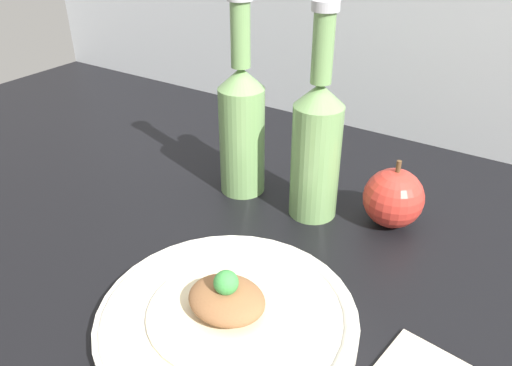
% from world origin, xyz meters
% --- Properties ---
extents(ground_plane, '(1.80, 1.10, 0.04)m').
position_xyz_m(ground_plane, '(0.00, 0.00, -0.02)').
color(ground_plane, black).
extents(plate, '(0.27, 0.27, 0.02)m').
position_xyz_m(plate, '(0.01, -0.03, 0.01)').
color(plate, silver).
rests_on(plate, ground_plane).
extents(plated_food, '(0.17, 0.17, 0.05)m').
position_xyz_m(plated_food, '(0.01, -0.03, 0.03)').
color(plated_food, beige).
rests_on(plated_food, plate).
extents(cider_bottle_left, '(0.07, 0.07, 0.29)m').
position_xyz_m(cider_bottle_left, '(-0.14, 0.21, 0.11)').
color(cider_bottle_left, '#729E5B').
rests_on(cider_bottle_left, ground_plane).
extents(cider_bottle_right, '(0.07, 0.07, 0.29)m').
position_xyz_m(cider_bottle_right, '(-0.02, 0.21, 0.11)').
color(cider_bottle_right, '#729E5B').
rests_on(cider_bottle_right, ground_plane).
extents(apple, '(0.08, 0.08, 0.10)m').
position_xyz_m(apple, '(0.08, 0.24, 0.04)').
color(apple, red).
rests_on(apple, ground_plane).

